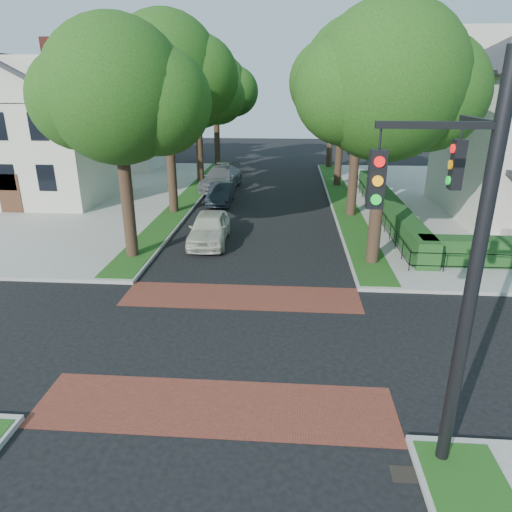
# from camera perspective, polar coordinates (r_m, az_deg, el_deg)

# --- Properties ---
(ground) EXTENTS (120.00, 120.00, 0.00)m
(ground) POSITION_cam_1_polar(r_m,az_deg,el_deg) (14.68, -3.15, -10.51)
(ground) COLOR black
(ground) RESTS_ON ground
(sidewalk_nw) EXTENTS (30.00, 30.00, 0.15)m
(sidewalk_nw) POSITION_cam_1_polar(r_m,az_deg,el_deg) (38.69, -29.34, 6.70)
(sidewalk_nw) COLOR gray
(sidewalk_nw) RESTS_ON ground
(crosswalk_far) EXTENTS (9.00, 2.20, 0.01)m
(crosswalk_far) POSITION_cam_1_polar(r_m,az_deg,el_deg) (17.48, -1.83, -5.11)
(crosswalk_far) COLOR maroon
(crosswalk_far) RESTS_ON ground
(crosswalk_near) EXTENTS (9.00, 2.20, 0.01)m
(crosswalk_near) POSITION_cam_1_polar(r_m,az_deg,el_deg) (12.07, -5.16, -18.28)
(crosswalk_near) COLOR maroon
(crosswalk_near) RESTS_ON ground
(storm_drain) EXTENTS (0.65, 0.45, 0.01)m
(storm_drain) POSITION_cam_1_polar(r_m,az_deg,el_deg) (10.92, 18.32, -24.48)
(storm_drain) COLOR black
(storm_drain) RESTS_ON ground
(grass_strip_ne) EXTENTS (1.60, 29.80, 0.02)m
(grass_strip_ne) POSITION_cam_1_polar(r_m,az_deg,el_deg) (32.63, 10.69, 7.01)
(grass_strip_ne) COLOR #164413
(grass_strip_ne) RESTS_ON sidewalk_ne
(grass_strip_nw) EXTENTS (1.60, 29.80, 0.02)m
(grass_strip_nw) POSITION_cam_1_polar(r_m,az_deg,el_deg) (33.20, -8.31, 7.38)
(grass_strip_nw) COLOR #164413
(grass_strip_nw) RESTS_ON sidewalk_nw
(tree_right_near) EXTENTS (7.75, 6.67, 10.66)m
(tree_right_near) POSITION_cam_1_polar(r_m,az_deg,el_deg) (20.09, 16.40, 19.92)
(tree_right_near) COLOR black
(tree_right_near) RESTS_ON sidewalk_ne
(tree_right_mid) EXTENTS (8.25, 7.09, 11.22)m
(tree_right_mid) POSITION_cam_1_polar(r_m,az_deg,el_deg) (28.00, 13.11, 20.87)
(tree_right_mid) COLOR black
(tree_right_mid) RESTS_ON sidewalk_ne
(tree_right_far) EXTENTS (7.25, 6.23, 9.74)m
(tree_right_far) POSITION_cam_1_polar(r_m,az_deg,el_deg) (36.91, 10.89, 19.11)
(tree_right_far) COLOR black
(tree_right_far) RESTS_ON sidewalk_ne
(tree_right_back) EXTENTS (7.50, 6.45, 10.20)m
(tree_right_back) POSITION_cam_1_polar(r_m,az_deg,el_deg) (45.87, 9.69, 19.83)
(tree_right_back) COLOR black
(tree_right_back) RESTS_ON sidewalk_ne
(tree_left_near) EXTENTS (7.50, 6.45, 10.20)m
(tree_left_near) POSITION_cam_1_polar(r_m,az_deg,el_deg) (20.95, -16.53, 18.91)
(tree_left_near) COLOR black
(tree_left_near) RESTS_ON sidewalk_nw
(tree_left_mid) EXTENTS (8.00, 6.88, 11.48)m
(tree_left_mid) POSITION_cam_1_polar(r_m,az_deg,el_deg) (28.63, -10.92, 21.71)
(tree_left_mid) COLOR black
(tree_left_mid) RESTS_ON sidewalk_nw
(tree_left_far) EXTENTS (7.00, 6.02, 9.86)m
(tree_left_far) POSITION_cam_1_polar(r_m,az_deg,el_deg) (37.38, -7.16, 19.64)
(tree_left_far) COLOR black
(tree_left_far) RESTS_ON sidewalk_nw
(tree_left_back) EXTENTS (7.75, 6.66, 10.44)m
(tree_left_back) POSITION_cam_1_polar(r_m,az_deg,el_deg) (46.26, -4.90, 20.21)
(tree_left_back) COLOR black
(tree_left_back) RESTS_ON sidewalk_nw
(hedge_main_road) EXTENTS (1.00, 18.00, 1.20)m
(hedge_main_road) POSITION_cam_1_polar(r_m,az_deg,el_deg) (28.92, 16.15, 6.05)
(hedge_main_road) COLOR #163F1A
(hedge_main_road) RESTS_ON sidewalk_ne
(fence_main_road) EXTENTS (0.06, 18.00, 0.90)m
(fence_main_road) POSITION_cam_1_polar(r_m,az_deg,el_deg) (28.80, 14.56, 5.84)
(fence_main_road) COLOR black
(fence_main_road) RESTS_ON sidewalk_ne
(house_left_near) EXTENTS (10.00, 9.00, 10.14)m
(house_left_near) POSITION_cam_1_polar(r_m,az_deg,el_deg) (35.08, -26.01, 14.38)
(house_left_near) COLOR beige
(house_left_near) RESTS_ON sidewalk_nw
(house_left_far) EXTENTS (10.00, 9.00, 10.14)m
(house_left_far) POSITION_cam_1_polar(r_m,az_deg,el_deg) (47.75, -17.63, 16.53)
(house_left_far) COLOR beige
(house_left_far) RESTS_ON sidewalk_nw
(traffic_signal) EXTENTS (2.17, 2.00, 8.00)m
(traffic_signal) POSITION_cam_1_polar(r_m,az_deg,el_deg) (9.11, 24.33, 0.44)
(traffic_signal) COLOR black
(traffic_signal) RESTS_ON sidewalk_se
(parked_car_front) EXTENTS (2.05, 4.73, 1.59)m
(parked_car_front) POSITION_cam_1_polar(r_m,az_deg,el_deg) (23.31, -5.88, 3.51)
(parked_car_front) COLOR beige
(parked_car_front) RESTS_ON ground
(parked_car_middle) EXTENTS (1.48, 4.22, 1.39)m
(parked_car_middle) POSITION_cam_1_polar(r_m,az_deg,el_deg) (31.41, -4.40, 7.79)
(parked_car_middle) COLOR black
(parked_car_middle) RESTS_ON ground
(parked_car_rear) EXTENTS (3.00, 6.14, 1.72)m
(parked_car_rear) POSITION_cam_1_polar(r_m,az_deg,el_deg) (35.99, -4.39, 9.68)
(parked_car_rear) COLOR slate
(parked_car_rear) RESTS_ON ground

